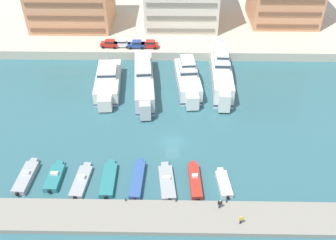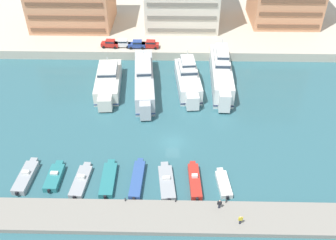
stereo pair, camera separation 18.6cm
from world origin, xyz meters
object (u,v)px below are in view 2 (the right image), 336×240
car_blue_mid_left (137,44)px  pedestrian_near_edge (219,203)px  yacht_white_mid_left (188,79)px  motorboat_grey_far_left (26,177)px  motorboat_red_mid_right (195,181)px  pedestrian_mid_deck (241,219)px  motorboat_white_right (223,184)px  yacht_white_center_left (221,72)px  car_red_center_left (150,44)px  motorboat_blue_center (137,179)px  motorboat_teal_left (55,177)px  motorboat_grey_center_right (167,182)px  yacht_silver_left (144,80)px  motorboat_teal_center_left (108,179)px  motorboat_grey_mid_left (81,180)px  car_red_far_left (110,43)px  car_white_left (122,43)px  yacht_ivory_far_left (108,81)px

car_blue_mid_left → pedestrian_near_edge: size_ratio=2.46×
yacht_white_mid_left → motorboat_grey_far_left: (-25.72, -26.53, -1.75)m
yacht_white_mid_left → motorboat_red_mid_right: yacht_white_mid_left is taller
pedestrian_mid_deck → motorboat_white_right: bearing=100.9°
yacht_white_center_left → car_red_center_left: size_ratio=5.24×
car_blue_mid_left → pedestrian_near_edge: 48.86m
yacht_white_mid_left → motorboat_blue_center: (-8.35, -26.75, -1.75)m
motorboat_teal_left → motorboat_grey_center_right: bearing=-1.8°
yacht_silver_left → motorboat_teal_center_left: bearing=-98.2°
motorboat_blue_center → car_red_center_left: car_red_center_left is taller
motorboat_teal_left → pedestrian_mid_deck: bearing=-17.0°
yacht_white_mid_left → pedestrian_mid_deck: (6.35, -34.85, -0.56)m
motorboat_teal_left → motorboat_grey_mid_left: (4.28, -0.61, -0.09)m
car_blue_mid_left → pedestrian_mid_deck: (18.13, -48.93, -1.37)m
yacht_white_center_left → motorboat_teal_center_left: size_ratio=2.76×
motorboat_teal_left → motorboat_red_mid_right: 21.79m
motorboat_red_mid_right → car_red_far_left: bearing=114.4°
car_red_far_left → pedestrian_mid_deck: bearing=-63.4°
yacht_white_center_left → pedestrian_near_edge: size_ratio=13.03×
motorboat_red_mid_right → pedestrian_mid_deck: bearing=-53.6°
pedestrian_near_edge → yacht_white_center_left: bearing=84.5°
yacht_white_center_left → pedestrian_mid_deck: bearing=-91.0°
motorboat_grey_far_left → yacht_silver_left: bearing=57.5°
motorboat_grey_mid_left → yacht_silver_left: bearing=73.4°
car_red_far_left → car_blue_mid_left: same height
motorboat_white_right → motorboat_red_mid_right: bearing=175.3°
motorboat_red_mid_right → car_blue_mid_left: 42.87m
motorboat_grey_mid_left → car_red_center_left: bearing=78.5°
car_white_left → car_blue_mid_left: same height
car_red_far_left → pedestrian_near_edge: size_ratio=2.50×
yacht_white_center_left → pedestrian_near_edge: bearing=-95.5°
pedestrian_near_edge → motorboat_grey_mid_left: bearing=165.9°
motorboat_white_right → yacht_silver_left: bearing=117.5°
yacht_white_mid_left → motorboat_grey_far_left: bearing=-134.1°
yacht_silver_left → motorboat_grey_far_left: (-16.65, -26.11, -1.72)m
motorboat_grey_far_left → car_white_left: (10.43, 41.06, 2.56)m
yacht_white_center_left → motorboat_white_right: (-2.13, -29.39, -2.35)m
yacht_white_mid_left → car_red_center_left: bearing=121.3°
motorboat_grey_far_left → motorboat_grey_mid_left: (8.71, -0.51, -0.14)m
motorboat_grey_center_right → car_blue_mid_left: size_ratio=1.94×
yacht_white_mid_left → motorboat_blue_center: size_ratio=1.93×
yacht_ivory_far_left → pedestrian_mid_deck: size_ratio=10.43×
motorboat_teal_left → car_blue_mid_left: (9.51, 40.51, 2.61)m
motorboat_grey_far_left → car_red_far_left: 41.62m
yacht_ivory_far_left → motorboat_grey_mid_left: 26.57m
pedestrian_near_edge → pedestrian_mid_deck: pedestrian_near_edge is taller
yacht_ivory_far_left → motorboat_teal_center_left: yacht_ivory_far_left is taller
motorboat_grey_far_left → pedestrian_mid_deck: (32.07, -8.33, 1.19)m
car_blue_mid_left → yacht_ivory_far_left: bearing=-108.3°
motorboat_grey_mid_left → motorboat_red_mid_right: (17.51, 0.13, 0.16)m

